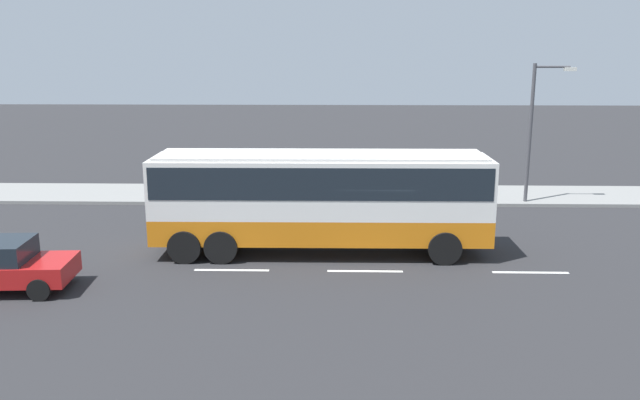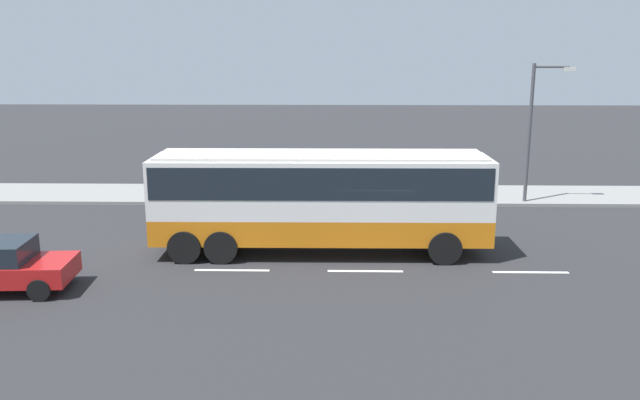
{
  "view_description": "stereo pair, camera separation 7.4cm",
  "coord_description": "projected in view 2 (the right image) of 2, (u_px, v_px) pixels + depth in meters",
  "views": [
    {
      "loc": [
        -1.29,
        -21.68,
        6.94
      ],
      "look_at": [
        -1.82,
        0.27,
        1.81
      ],
      "focal_mm": 36.77,
      "sensor_mm": 36.0,
      "label": 1
    },
    {
      "loc": [
        -1.37,
        -21.68,
        6.94
      ],
      "look_at": [
        -1.82,
        0.27,
        1.81
      ],
      "focal_mm": 36.77,
      "sensor_mm": 36.0,
      "label": 2
    }
  ],
  "objects": [
    {
      "name": "sidewalk_curb",
      "position": [
        362.0,
        195.0,
        31.26
      ],
      "size": [
        80.0,
        4.0,
        0.15
      ],
      "primitive_type": "cube",
      "color": "gray",
      "rests_on": "ground_plane"
    },
    {
      "name": "pedestrian_near_curb",
      "position": [
        394.0,
        175.0,
        30.97
      ],
      "size": [
        0.32,
        0.32,
        1.57
      ],
      "rotation": [
        0.0,
        0.0,
        3.99
      ],
      "color": "black",
      "rests_on": "sidewalk_curb"
    },
    {
      "name": "coach_bus",
      "position": [
        321.0,
        192.0,
        22.18
      ],
      "size": [
        11.36,
        2.69,
        3.47
      ],
      "rotation": [
        0.0,
        0.0,
        0.01
      ],
      "color": "orange",
      "rests_on": "ground_plane"
    },
    {
      "name": "ground_plane",
      "position": [
        372.0,
        253.0,
        22.66
      ],
      "size": [
        120.0,
        120.0,
        0.0
      ],
      "primitive_type": "plane",
      "color": "#28282B"
    },
    {
      "name": "street_lamp",
      "position": [
        535.0,
        122.0,
        28.85
      ],
      "size": [
        1.85,
        0.24,
        6.13
      ],
      "color": "#47474C",
      "rests_on": "sidewalk_curb"
    },
    {
      "name": "lane_centreline",
      "position": [
        309.0,
        271.0,
        20.84
      ],
      "size": [
        34.73,
        0.16,
        0.01
      ],
      "color": "white",
      "rests_on": "ground_plane"
    }
  ]
}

